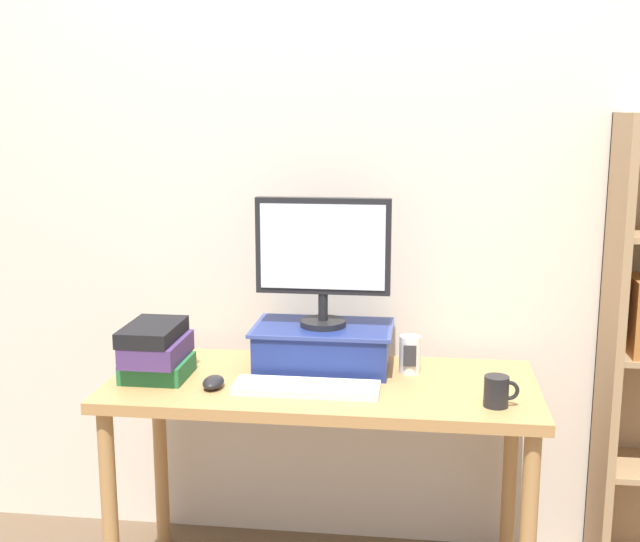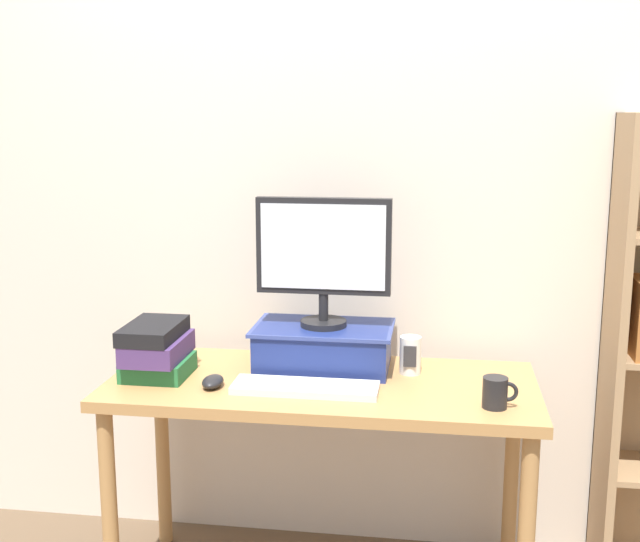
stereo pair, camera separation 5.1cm
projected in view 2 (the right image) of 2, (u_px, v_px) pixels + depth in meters
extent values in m
cube|color=beige|center=(339.00, 195.00, 2.86)|extent=(7.00, 0.08, 2.60)
cube|color=#B7844C|center=(322.00, 386.00, 2.56)|extent=(1.36, 0.59, 0.04)
cylinder|color=#B7844C|center=(110.00, 516.00, 2.49)|extent=(0.05, 0.05, 0.71)
cylinder|color=#B7844C|center=(163.00, 452.00, 2.97)|extent=(0.05, 0.05, 0.71)
cylinder|color=#B7844C|center=(511.00, 474.00, 2.78)|extent=(0.05, 0.05, 0.71)
cube|color=tan|center=(612.00, 357.00, 2.65)|extent=(0.03, 0.28, 1.59)
cube|color=#AD662D|center=(638.00, 317.00, 2.58)|extent=(0.04, 0.20, 0.25)
cube|color=navy|center=(323.00, 347.00, 2.68)|extent=(0.44, 0.27, 0.14)
cube|color=#334284|center=(323.00, 328.00, 2.66)|extent=(0.46, 0.29, 0.01)
cylinder|color=black|center=(324.00, 323.00, 2.66)|extent=(0.15, 0.15, 0.02)
cylinder|color=black|center=(324.00, 307.00, 2.65)|extent=(0.03, 0.03, 0.09)
cube|color=black|center=(324.00, 246.00, 2.61)|extent=(0.44, 0.04, 0.32)
cube|color=silver|center=(323.00, 247.00, 2.59)|extent=(0.41, 0.00, 0.28)
cube|color=silver|center=(305.00, 388.00, 2.46)|extent=(0.45, 0.14, 0.02)
cube|color=white|center=(305.00, 384.00, 2.46)|extent=(0.42, 0.12, 0.00)
ellipsoid|color=black|center=(213.00, 382.00, 2.50)|extent=(0.06, 0.10, 0.04)
cube|color=#236B38|center=(158.00, 367.00, 2.60)|extent=(0.20, 0.20, 0.06)
cube|color=#4C336B|center=(157.00, 348.00, 2.59)|extent=(0.17, 0.26, 0.07)
cube|color=black|center=(153.00, 331.00, 2.58)|extent=(0.16, 0.26, 0.05)
cylinder|color=black|center=(495.00, 393.00, 2.32)|extent=(0.07, 0.07, 0.09)
torus|color=black|center=(508.00, 392.00, 2.31)|extent=(0.06, 0.01, 0.06)
cylinder|color=silver|center=(410.00, 355.00, 2.62)|extent=(0.07, 0.07, 0.12)
cube|color=#2D2D30|center=(410.00, 357.00, 2.58)|extent=(0.04, 0.00, 0.07)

